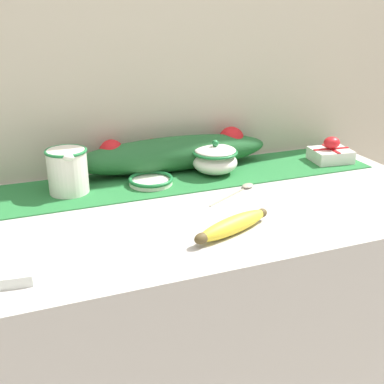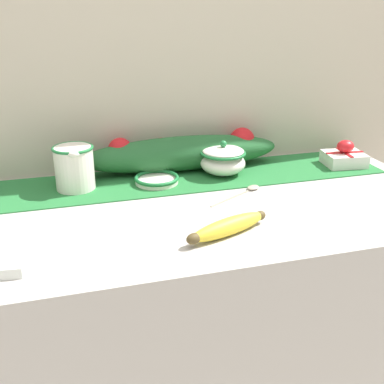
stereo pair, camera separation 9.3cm
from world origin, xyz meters
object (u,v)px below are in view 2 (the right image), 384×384
(cream_pitcher, at_px, (74,166))
(spoon, at_px, (250,189))
(banana, at_px, (228,227))
(gift_box, at_px, (344,157))
(sugar_bowl, at_px, (223,160))
(small_dish, at_px, (157,179))

(cream_pitcher, xyz_separation_m, spoon, (0.45, -0.14, -0.06))
(banana, relative_size, gift_box, 1.67)
(sugar_bowl, height_order, banana, sugar_bowl)
(banana, xyz_separation_m, gift_box, (0.51, 0.35, 0.01))
(banana, bearing_deg, spoon, 57.48)
(cream_pitcher, bearing_deg, banana, -50.94)
(sugar_bowl, xyz_separation_m, spoon, (0.03, -0.14, -0.04))
(cream_pitcher, relative_size, sugar_bowl, 0.98)
(small_dish, height_order, spoon, small_dish)
(banana, height_order, gift_box, gift_box)
(sugar_bowl, relative_size, small_dish, 1.06)
(gift_box, bearing_deg, spoon, -162.33)
(cream_pitcher, xyz_separation_m, sugar_bowl, (0.42, -0.00, -0.02))
(banana, distance_m, spoon, 0.28)
(small_dish, xyz_separation_m, banana, (0.08, -0.35, 0.01))
(cream_pitcher, height_order, small_dish, cream_pitcher)
(cream_pitcher, relative_size, small_dish, 1.04)
(cream_pitcher, height_order, sugar_bowl, cream_pitcher)
(cream_pitcher, bearing_deg, gift_box, -1.88)
(small_dish, bearing_deg, cream_pitcher, 174.46)
(banana, distance_m, gift_box, 0.62)
(cream_pitcher, bearing_deg, spoon, -17.40)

